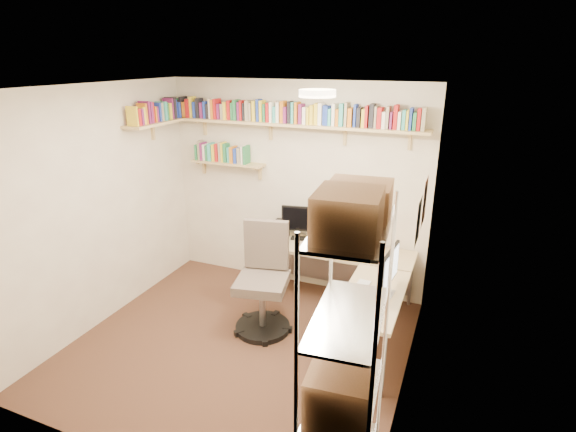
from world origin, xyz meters
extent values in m
plane|color=#422C1C|center=(0.00, 0.00, 0.00)|extent=(3.20, 3.20, 0.00)
cube|color=beige|center=(0.00, 1.50, 1.25)|extent=(3.20, 0.04, 2.50)
cube|color=beige|center=(-1.60, 0.00, 1.25)|extent=(0.04, 3.00, 2.50)
cube|color=beige|center=(1.60, 0.00, 1.25)|extent=(0.04, 3.00, 2.50)
cube|color=beige|center=(0.00, -1.50, 1.25)|extent=(3.20, 0.04, 2.50)
cube|color=white|center=(0.00, 0.00, 2.50)|extent=(3.20, 3.00, 0.04)
cube|color=white|center=(1.59, 0.55, 1.55)|extent=(0.01, 0.30, 0.42)
cube|color=silver|center=(1.59, 0.15, 1.50)|extent=(0.01, 0.28, 0.38)
cylinder|color=#FFEAC6|center=(0.70, 0.20, 2.46)|extent=(0.30, 0.30, 0.06)
cube|color=#DCBA7C|center=(0.00, 1.38, 2.02)|extent=(3.05, 0.25, 0.03)
cube|color=#DCBA7C|center=(-1.48, 0.95, 2.02)|extent=(0.25, 1.00, 0.03)
cube|color=#DCBA7C|center=(-0.85, 1.40, 1.50)|extent=(0.95, 0.20, 0.02)
cube|color=#DCBA7C|center=(-1.20, 1.44, 1.95)|extent=(0.03, 0.20, 0.20)
cube|color=#DCBA7C|center=(-0.30, 1.44, 1.95)|extent=(0.03, 0.20, 0.20)
cube|color=#DCBA7C|center=(0.60, 1.44, 1.95)|extent=(0.03, 0.20, 0.20)
cube|color=#DCBA7C|center=(1.30, 1.44, 1.95)|extent=(0.03, 0.20, 0.20)
cube|color=#277743|center=(-1.46, 1.38, 2.15)|extent=(0.03, 0.12, 0.22)
cube|color=black|center=(-1.42, 1.38, 2.16)|extent=(0.02, 0.15, 0.24)
cube|color=orange|center=(-1.38, 1.38, 2.13)|extent=(0.04, 0.14, 0.18)
cube|color=red|center=(-1.33, 1.38, 2.14)|extent=(0.04, 0.14, 0.22)
cube|color=yellow|center=(-1.29, 1.38, 2.16)|extent=(0.04, 0.11, 0.25)
cube|color=#213CAB|center=(-1.24, 1.38, 2.13)|extent=(0.03, 0.14, 0.19)
cube|color=black|center=(-1.19, 1.38, 2.15)|extent=(0.04, 0.12, 0.23)
cube|color=#711E5A|center=(-1.14, 1.38, 2.13)|extent=(0.04, 0.12, 0.18)
cube|color=#213CAB|center=(-1.10, 1.38, 2.13)|extent=(0.03, 0.13, 0.20)
cube|color=black|center=(-1.06, 1.38, 2.12)|extent=(0.03, 0.13, 0.17)
cube|color=white|center=(-1.02, 1.38, 2.15)|extent=(0.02, 0.12, 0.23)
cube|color=orange|center=(-0.98, 1.38, 2.15)|extent=(0.04, 0.15, 0.22)
cube|color=red|center=(-0.95, 1.38, 2.15)|extent=(0.03, 0.15, 0.23)
cube|color=#711E5A|center=(-0.91, 1.38, 2.12)|extent=(0.04, 0.12, 0.18)
cube|color=gray|center=(-0.86, 1.38, 2.12)|extent=(0.04, 0.13, 0.18)
cube|color=yellow|center=(-0.81, 1.38, 2.14)|extent=(0.04, 0.15, 0.20)
cube|color=red|center=(-0.77, 1.38, 2.15)|extent=(0.04, 0.11, 0.22)
cube|color=#277743|center=(-0.73, 1.38, 2.13)|extent=(0.03, 0.12, 0.20)
cube|color=#277743|center=(-0.69, 1.38, 2.15)|extent=(0.04, 0.14, 0.23)
cube|color=#711E5A|center=(-0.64, 1.38, 2.14)|extent=(0.03, 0.12, 0.21)
cube|color=red|center=(-0.61, 1.38, 2.15)|extent=(0.03, 0.12, 0.23)
cube|color=black|center=(-0.57, 1.38, 2.13)|extent=(0.02, 0.12, 0.20)
cube|color=gray|center=(-0.53, 1.38, 2.15)|extent=(0.04, 0.13, 0.23)
cube|color=gray|center=(-0.49, 1.38, 2.14)|extent=(0.02, 0.14, 0.20)
cube|color=yellow|center=(-0.44, 1.38, 2.15)|extent=(0.04, 0.13, 0.23)
cube|color=#213CAB|center=(-0.39, 1.38, 2.16)|extent=(0.03, 0.12, 0.25)
cube|color=yellow|center=(-0.35, 1.38, 2.15)|extent=(0.03, 0.12, 0.23)
cube|color=#277743|center=(-0.31, 1.38, 2.13)|extent=(0.03, 0.14, 0.20)
cube|color=red|center=(-0.27, 1.38, 2.14)|extent=(0.04, 0.14, 0.21)
cube|color=white|center=(-0.22, 1.38, 2.15)|extent=(0.03, 0.15, 0.22)
cube|color=#3AAEA3|center=(-0.18, 1.38, 2.12)|extent=(0.03, 0.15, 0.18)
cube|color=white|center=(-0.15, 1.38, 2.15)|extent=(0.04, 0.12, 0.22)
cube|color=orange|center=(-0.09, 1.38, 2.15)|extent=(0.04, 0.12, 0.24)
cube|color=#711E5A|center=(-0.05, 1.38, 2.12)|extent=(0.03, 0.15, 0.18)
cube|color=black|center=(-0.01, 1.38, 2.15)|extent=(0.04, 0.11, 0.24)
cube|color=#3AAEA3|center=(0.03, 1.38, 2.15)|extent=(0.03, 0.13, 0.23)
cube|color=orange|center=(0.08, 1.38, 2.15)|extent=(0.03, 0.14, 0.23)
cube|color=#711E5A|center=(0.13, 1.38, 2.14)|extent=(0.04, 0.13, 0.21)
cube|color=white|center=(0.17, 1.38, 2.13)|extent=(0.04, 0.14, 0.18)
cube|color=yellow|center=(0.22, 1.38, 2.13)|extent=(0.03, 0.14, 0.18)
cube|color=yellow|center=(0.25, 1.38, 2.14)|extent=(0.04, 0.11, 0.21)
cube|color=yellow|center=(0.31, 1.38, 2.15)|extent=(0.04, 0.12, 0.23)
cube|color=white|center=(0.36, 1.38, 2.15)|extent=(0.04, 0.14, 0.23)
cube|color=#213CAB|center=(0.40, 1.38, 2.14)|extent=(0.02, 0.11, 0.21)
cube|color=#213CAB|center=(0.43, 1.38, 2.14)|extent=(0.03, 0.14, 0.20)
cube|color=#3AAEA3|center=(0.46, 1.38, 2.12)|extent=(0.03, 0.14, 0.18)
cube|color=white|center=(0.51, 1.38, 2.15)|extent=(0.03, 0.15, 0.23)
cube|color=orange|center=(0.54, 1.38, 2.12)|extent=(0.03, 0.12, 0.18)
cube|color=#3AAEA3|center=(0.59, 1.38, 2.15)|extent=(0.04, 0.11, 0.24)
cube|color=gray|center=(0.64, 1.38, 2.16)|extent=(0.03, 0.12, 0.25)
cube|color=orange|center=(0.69, 1.38, 2.13)|extent=(0.04, 0.15, 0.19)
cube|color=#213CAB|center=(0.74, 1.38, 2.15)|extent=(0.03, 0.12, 0.23)
cube|color=black|center=(0.78, 1.38, 2.14)|extent=(0.04, 0.14, 0.20)
cube|color=yellow|center=(0.83, 1.38, 2.13)|extent=(0.03, 0.12, 0.19)
cube|color=red|center=(0.86, 1.38, 2.15)|extent=(0.03, 0.15, 0.23)
cube|color=black|center=(0.91, 1.38, 2.16)|extent=(0.04, 0.12, 0.24)
cube|color=gray|center=(0.95, 1.38, 2.15)|extent=(0.02, 0.11, 0.22)
cube|color=red|center=(1.00, 1.38, 2.14)|extent=(0.04, 0.14, 0.21)
cube|color=white|center=(1.04, 1.38, 2.12)|extent=(0.04, 0.14, 0.17)
cube|color=gray|center=(1.08, 1.38, 2.15)|extent=(0.03, 0.14, 0.23)
cube|color=#711E5A|center=(1.12, 1.38, 2.12)|extent=(0.02, 0.14, 0.17)
cube|color=red|center=(1.16, 1.38, 2.16)|extent=(0.04, 0.13, 0.24)
cube|color=white|center=(1.20, 1.38, 2.13)|extent=(0.03, 0.15, 0.18)
cube|color=#3AAEA3|center=(1.24, 1.38, 2.13)|extent=(0.03, 0.12, 0.20)
cube|color=yellow|center=(1.28, 1.38, 2.13)|extent=(0.02, 0.13, 0.19)
cube|color=#213CAB|center=(1.31, 1.38, 2.15)|extent=(0.02, 0.15, 0.22)
cube|color=#277743|center=(1.35, 1.38, 2.12)|extent=(0.03, 0.14, 0.18)
cube|color=red|center=(1.39, 1.38, 2.14)|extent=(0.04, 0.12, 0.22)
cube|color=gray|center=(1.43, 1.38, 2.15)|extent=(0.04, 0.14, 0.23)
cube|color=yellow|center=(-1.48, 0.51, 2.14)|extent=(0.14, 0.02, 0.21)
cube|color=red|center=(-1.48, 0.55, 2.12)|extent=(0.14, 0.04, 0.18)
cube|color=#711E5A|center=(-1.48, 0.60, 2.12)|extent=(0.14, 0.03, 0.18)
cube|color=yellow|center=(-1.48, 0.64, 2.13)|extent=(0.13, 0.04, 0.19)
cube|color=orange|center=(-1.48, 0.68, 2.15)|extent=(0.12, 0.03, 0.22)
cube|color=#711E5A|center=(-1.48, 0.72, 2.16)|extent=(0.14, 0.03, 0.24)
cube|color=#711E5A|center=(-1.48, 0.76, 2.15)|extent=(0.15, 0.03, 0.24)
cube|color=red|center=(-1.48, 0.80, 2.15)|extent=(0.11, 0.04, 0.22)
cube|color=orange|center=(-1.48, 0.84, 2.12)|extent=(0.12, 0.02, 0.18)
cube|color=#711E5A|center=(-1.48, 0.87, 2.12)|extent=(0.11, 0.03, 0.17)
cube|color=#213CAB|center=(-1.48, 0.91, 2.14)|extent=(0.13, 0.03, 0.21)
cube|color=gray|center=(-1.48, 0.96, 2.14)|extent=(0.12, 0.04, 0.21)
cube|color=#3AAEA3|center=(-1.48, 1.01, 2.14)|extent=(0.15, 0.03, 0.21)
cube|color=#277743|center=(-1.48, 1.05, 2.13)|extent=(0.11, 0.04, 0.20)
cube|color=yellow|center=(-1.48, 1.11, 2.13)|extent=(0.13, 0.04, 0.19)
cube|color=#711E5A|center=(-1.48, 1.14, 2.16)|extent=(0.14, 0.03, 0.24)
cube|color=black|center=(-1.48, 1.19, 2.16)|extent=(0.14, 0.04, 0.25)
cube|color=#213CAB|center=(-1.48, 1.23, 2.14)|extent=(0.11, 0.02, 0.22)
cube|color=#213CAB|center=(-1.48, 1.27, 2.13)|extent=(0.14, 0.04, 0.18)
cube|color=black|center=(-1.48, 1.32, 2.14)|extent=(0.13, 0.04, 0.21)
cube|color=#711E5A|center=(-1.48, 1.38, 2.12)|extent=(0.11, 0.04, 0.17)
cube|color=#277743|center=(-1.27, 1.40, 1.61)|extent=(0.02, 0.14, 0.19)
cube|color=gray|center=(-1.23, 1.40, 1.63)|extent=(0.03, 0.12, 0.24)
cube|color=#711E5A|center=(-1.19, 1.40, 1.62)|extent=(0.03, 0.14, 0.22)
cube|color=white|center=(-1.16, 1.40, 1.61)|extent=(0.03, 0.12, 0.20)
cube|color=#277743|center=(-1.12, 1.40, 1.60)|extent=(0.03, 0.12, 0.18)
cube|color=#3AAEA3|center=(-1.08, 1.40, 1.62)|extent=(0.04, 0.13, 0.22)
cube|color=yellow|center=(-1.03, 1.40, 1.62)|extent=(0.04, 0.11, 0.21)
cube|color=red|center=(-0.98, 1.40, 1.62)|extent=(0.04, 0.11, 0.22)
cube|color=gray|center=(-0.94, 1.40, 1.63)|extent=(0.03, 0.11, 0.24)
cube|color=yellow|center=(-0.90, 1.40, 1.63)|extent=(0.02, 0.13, 0.24)
cube|color=#277743|center=(-0.86, 1.40, 1.63)|extent=(0.04, 0.12, 0.23)
cube|color=#3AAEA3|center=(-0.81, 1.40, 1.61)|extent=(0.04, 0.11, 0.19)
cube|color=orange|center=(-0.77, 1.40, 1.61)|extent=(0.04, 0.15, 0.20)
cube|color=#213CAB|center=(-0.72, 1.40, 1.60)|extent=(0.04, 0.13, 0.18)
cube|color=gray|center=(-0.67, 1.40, 1.61)|extent=(0.04, 0.12, 0.19)
cube|color=white|center=(-0.62, 1.40, 1.62)|extent=(0.02, 0.13, 0.21)
cube|color=#277743|center=(-0.59, 1.40, 1.62)|extent=(0.03, 0.15, 0.22)
cube|color=#D7B48C|center=(0.65, 1.22, 0.65)|extent=(1.71, 0.54, 0.04)
cube|color=#D7B48C|center=(1.23, 0.35, 0.65)|extent=(0.54, 1.17, 0.04)
cylinder|color=gray|center=(-0.16, 1.00, 0.31)|extent=(0.04, 0.04, 0.63)
cylinder|color=gray|center=(-0.16, 1.44, 0.31)|extent=(0.04, 0.04, 0.63)
cylinder|color=gray|center=(1.46, 1.44, 0.31)|extent=(0.04, 0.04, 0.63)
cylinder|color=gray|center=(1.01, -0.19, 0.31)|extent=(0.04, 0.04, 0.63)
cylinder|color=gray|center=(1.46, -0.19, 0.31)|extent=(0.04, 0.04, 0.63)
cube|color=gray|center=(0.65, 1.45, 0.36)|extent=(1.62, 0.02, 0.49)
cube|color=silver|center=(0.69, 1.33, 0.96)|extent=(0.49, 0.03, 0.38)
cube|color=black|center=(0.69, 1.31, 0.96)|extent=(0.45, 0.00, 0.33)
cube|color=black|center=(0.11, 1.33, 0.92)|extent=(0.40, 0.03, 0.31)
cube|color=black|center=(1.36, 0.39, 0.94)|extent=(0.03, 0.52, 0.34)
cube|color=white|center=(1.34, 0.39, 0.94)|extent=(0.00, 0.47, 0.29)
cube|color=white|center=(0.69, 1.06, 0.67)|extent=(0.38, 0.12, 0.01)
cube|color=white|center=(1.10, 0.39, 0.67)|extent=(0.12, 0.36, 0.01)
cylinder|color=#AF220F|center=(1.10, 1.22, 0.67)|extent=(0.09, 0.09, 0.02)
cylinder|color=#AF220F|center=(1.10, 1.22, 0.81)|extent=(0.02, 0.02, 0.25)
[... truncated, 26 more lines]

